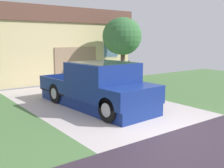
# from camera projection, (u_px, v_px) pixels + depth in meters

# --- Properties ---
(pickup_truck) EXTENTS (2.42, 5.34, 1.73)m
(pickup_truck) POSITION_uv_depth(u_px,v_px,m) (101.00, 87.00, 9.79)
(pickup_truck) COLOR navy
(pickup_truck) RESTS_ON ground
(person_with_hat) EXTENTS (0.48, 0.43, 1.74)m
(person_with_hat) POSITION_uv_depth(u_px,v_px,m) (129.00, 79.00, 10.50)
(person_with_hat) COLOR #333842
(person_with_hat) RESTS_ON ground
(handbag) EXTENTS (0.36, 0.15, 0.44)m
(handbag) POSITION_uv_depth(u_px,v_px,m) (139.00, 100.00, 10.51)
(handbag) COLOR tan
(handbag) RESTS_ON ground
(house_with_garage) EXTENTS (10.32, 5.32, 4.40)m
(house_with_garage) POSITION_uv_depth(u_px,v_px,m) (45.00, 44.00, 17.19)
(house_with_garage) COLOR #D0BB87
(house_with_garage) RESTS_ON ground
(front_yard_tree) EXTENTS (2.45, 2.30, 3.83)m
(front_yard_tree) POSITION_uv_depth(u_px,v_px,m) (123.00, 36.00, 15.53)
(front_yard_tree) COLOR brown
(front_yard_tree) RESTS_ON ground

